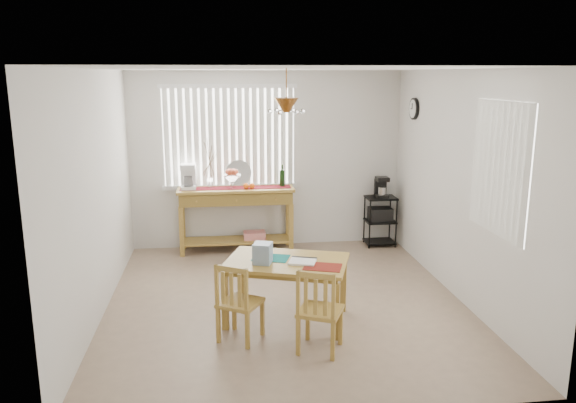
{
  "coord_description": "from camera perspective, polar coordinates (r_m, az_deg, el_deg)",
  "views": [
    {
      "loc": [
        -0.72,
        -5.97,
        2.54
      ],
      "look_at": [
        0.1,
        0.55,
        1.05
      ],
      "focal_mm": 35.0,
      "sensor_mm": 36.0,
      "label": 1
    }
  ],
  "objects": [
    {
      "name": "chair_left",
      "position": [
        5.51,
        -5.06,
        -10.2
      ],
      "size": [
        0.51,
        0.51,
        0.8
      ],
      "color": "#AE893B",
      "rests_on": "ground"
    },
    {
      "name": "chair_right",
      "position": [
        5.29,
        3.18,
        -11.06
      ],
      "size": [
        0.51,
        0.51,
        0.83
      ],
      "color": "#AE893B",
      "rests_on": "ground"
    },
    {
      "name": "sideboard",
      "position": [
        8.18,
        -5.22,
        -0.23
      ],
      "size": [
        1.67,
        0.47,
        0.94
      ],
      "color": "#AE893B",
      "rests_on": "ground"
    },
    {
      "name": "room_shell",
      "position": [
        6.09,
        -0.28,
        4.76
      ],
      "size": [
        4.2,
        4.7,
        2.7
      ],
      "color": "silver",
      "rests_on": "ground"
    },
    {
      "name": "ground",
      "position": [
        6.53,
        -0.27,
        -10.16
      ],
      "size": [
        4.0,
        4.5,
        0.01
      ],
      "primitive_type": "cube",
      "color": "gray"
    },
    {
      "name": "table_items",
      "position": [
        5.74,
        -1.55,
        -5.51
      ],
      "size": [
        0.92,
        0.72,
        0.21
      ],
      "color": "#14716F",
      "rests_on": "dining_table"
    },
    {
      "name": "wire_cart",
      "position": [
        8.58,
        9.35,
        -1.48
      ],
      "size": [
        0.44,
        0.35,
        0.75
      ],
      "color": "black",
      "rests_on": "ground"
    },
    {
      "name": "sideboard_items",
      "position": [
        8.11,
        -7.28,
        2.4
      ],
      "size": [
        1.59,
        0.4,
        0.72
      ],
      "color": "maroon",
      "rests_on": "sideboard"
    },
    {
      "name": "dining_table",
      "position": [
        5.86,
        -0.16,
        -6.7
      ],
      "size": [
        1.42,
        1.15,
        0.66
      ],
      "color": "#AE893B",
      "rests_on": "ground"
    },
    {
      "name": "cart_items",
      "position": [
        8.5,
        9.44,
        1.41
      ],
      "size": [
        0.18,
        0.21,
        0.31
      ],
      "color": "black",
      "rests_on": "wire_cart"
    }
  ]
}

